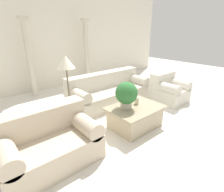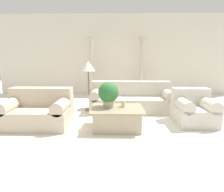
{
  "view_description": "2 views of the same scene",
  "coord_description": "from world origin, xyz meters",
  "px_view_note": "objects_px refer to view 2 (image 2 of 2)",
  "views": [
    {
      "loc": [
        -2.55,
        -2.66,
        1.94
      ],
      "look_at": [
        -0.31,
        -0.03,
        0.61
      ],
      "focal_mm": 28.0,
      "sensor_mm": 36.0,
      "label": 1
    },
    {
      "loc": [
        -0.12,
        -4.09,
        1.49
      ],
      "look_at": [
        -0.2,
        -0.1,
        0.63
      ],
      "focal_mm": 28.0,
      "sensor_mm": 36.0,
      "label": 2
    }
  ],
  "objects_px": {
    "sofa_long": "(131,99)",
    "coffee_table": "(117,118)",
    "floor_lamp": "(88,68)",
    "loveseat": "(39,110)",
    "potted_plant": "(108,93)",
    "armchair": "(193,109)"
  },
  "relations": [
    {
      "from": "floor_lamp",
      "to": "armchair",
      "type": "relative_size",
      "value": 1.69
    },
    {
      "from": "loveseat",
      "to": "potted_plant",
      "type": "xyz_separation_m",
      "value": [
        1.58,
        -0.07,
        0.41
      ]
    },
    {
      "from": "floor_lamp",
      "to": "loveseat",
      "type": "bearing_deg",
      "value": -129.51
    },
    {
      "from": "coffee_table",
      "to": "floor_lamp",
      "type": "xyz_separation_m",
      "value": [
        -0.8,
        1.32,
        0.98
      ]
    },
    {
      "from": "loveseat",
      "to": "potted_plant",
      "type": "relative_size",
      "value": 2.61
    },
    {
      "from": "sofa_long",
      "to": "armchair",
      "type": "xyz_separation_m",
      "value": [
        1.36,
        -0.99,
        0.01
      ]
    },
    {
      "from": "loveseat",
      "to": "coffee_table",
      "type": "distance_m",
      "value": 1.78
    },
    {
      "from": "potted_plant",
      "to": "armchair",
      "type": "height_order",
      "value": "potted_plant"
    },
    {
      "from": "sofa_long",
      "to": "armchair",
      "type": "height_order",
      "value": "sofa_long"
    },
    {
      "from": "coffee_table",
      "to": "potted_plant",
      "type": "xyz_separation_m",
      "value": [
        -0.19,
        0.09,
        0.53
      ]
    },
    {
      "from": "potted_plant",
      "to": "sofa_long",
      "type": "bearing_deg",
      "value": 64.64
    },
    {
      "from": "potted_plant",
      "to": "armchair",
      "type": "relative_size",
      "value": 0.65
    },
    {
      "from": "coffee_table",
      "to": "potted_plant",
      "type": "distance_m",
      "value": 0.57
    },
    {
      "from": "sofa_long",
      "to": "floor_lamp",
      "type": "distance_m",
      "value": 1.5
    },
    {
      "from": "sofa_long",
      "to": "loveseat",
      "type": "xyz_separation_m",
      "value": [
        -2.18,
        -1.2,
        0.01
      ]
    },
    {
      "from": "loveseat",
      "to": "coffee_table",
      "type": "height_order",
      "value": "loveseat"
    },
    {
      "from": "loveseat",
      "to": "sofa_long",
      "type": "bearing_deg",
      "value": 28.9
    },
    {
      "from": "sofa_long",
      "to": "coffee_table",
      "type": "height_order",
      "value": "sofa_long"
    },
    {
      "from": "coffee_table",
      "to": "loveseat",
      "type": "bearing_deg",
      "value": 175.07
    },
    {
      "from": "coffee_table",
      "to": "floor_lamp",
      "type": "bearing_deg",
      "value": 121.18
    },
    {
      "from": "potted_plant",
      "to": "floor_lamp",
      "type": "distance_m",
      "value": 1.45
    },
    {
      "from": "coffee_table",
      "to": "armchair",
      "type": "height_order",
      "value": "armchair"
    }
  ]
}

